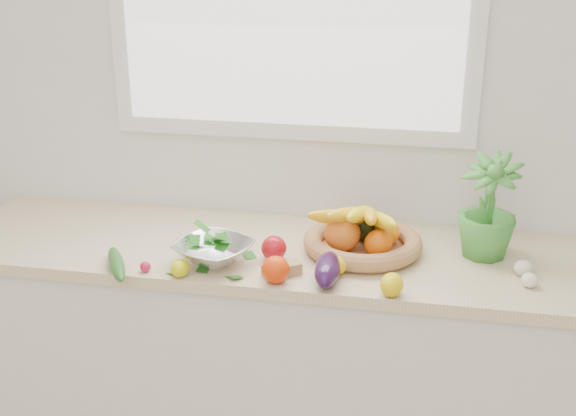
% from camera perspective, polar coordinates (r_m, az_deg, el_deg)
% --- Properties ---
extents(back_wall, '(4.50, 0.02, 2.70)m').
position_cam_1_polar(back_wall, '(2.59, 0.27, 8.79)').
color(back_wall, white).
rests_on(back_wall, ground).
extents(counter_cabinet, '(2.20, 0.58, 0.86)m').
position_cam_1_polar(counter_cabinet, '(2.68, -0.99, -12.25)').
color(counter_cabinet, silver).
rests_on(counter_cabinet, ground).
extents(countertop, '(2.24, 0.62, 0.04)m').
position_cam_1_polar(countertop, '(2.46, -1.06, -3.45)').
color(countertop, beige).
rests_on(countertop, counter_cabinet).
extents(orange_loose, '(0.11, 0.11, 0.09)m').
position_cam_1_polar(orange_loose, '(2.19, -0.98, -4.89)').
color(orange_loose, red).
rests_on(orange_loose, countertop).
extents(lemon_a, '(0.07, 0.08, 0.06)m').
position_cam_1_polar(lemon_a, '(2.26, -8.51, -4.73)').
color(lemon_a, '#D7D50B').
rests_on(lemon_a, countertop).
extents(lemon_b, '(0.08, 0.09, 0.07)m').
position_cam_1_polar(lemon_b, '(2.14, 8.19, -6.02)').
color(lemon_b, yellow).
rests_on(lemon_b, countertop).
extents(lemon_c, '(0.09, 0.10, 0.06)m').
position_cam_1_polar(lemon_c, '(2.25, 3.84, -4.50)').
color(lemon_c, yellow).
rests_on(lemon_c, countertop).
extents(apple, '(0.09, 0.09, 0.08)m').
position_cam_1_polar(apple, '(2.34, -1.12, -3.19)').
color(apple, '#AC0D19').
rests_on(apple, countertop).
extents(ginger, '(0.13, 0.11, 0.04)m').
position_cam_1_polar(ginger, '(2.24, -0.50, -4.90)').
color(ginger, tan).
rests_on(ginger, countertop).
extents(garlic_a, '(0.08, 0.08, 0.05)m').
position_cam_1_polar(garlic_a, '(2.30, 3.03, -4.02)').
color(garlic_a, white).
rests_on(garlic_a, countertop).
extents(garlic_b, '(0.07, 0.07, 0.05)m').
position_cam_1_polar(garlic_b, '(2.35, 18.12, -4.53)').
color(garlic_b, silver).
rests_on(garlic_b, countertop).
extents(garlic_c, '(0.05, 0.05, 0.04)m').
position_cam_1_polar(garlic_c, '(2.29, 18.56, -5.43)').
color(garlic_c, white).
rests_on(garlic_c, countertop).
extents(eggplant, '(0.09, 0.21, 0.08)m').
position_cam_1_polar(eggplant, '(2.20, 3.13, -4.87)').
color(eggplant, '#270E35').
rests_on(eggplant, countertop).
extents(cucumber, '(0.17, 0.24, 0.05)m').
position_cam_1_polar(cucumber, '(2.33, -13.40, -4.32)').
color(cucumber, '#185218').
rests_on(cucumber, countertop).
extents(radish, '(0.04, 0.04, 0.03)m').
position_cam_1_polar(radish, '(2.31, -11.21, -4.57)').
color(radish, '#C41843').
rests_on(radish, countertop).
extents(potted_herb, '(0.25, 0.25, 0.34)m').
position_cam_1_polar(potted_herb, '(2.40, 15.51, 0.11)').
color(potted_herb, '#409235').
rests_on(potted_herb, countertop).
extents(fruit_basket, '(0.47, 0.47, 0.19)m').
position_cam_1_polar(fruit_basket, '(2.40, 5.86, -2.23)').
color(fruit_basket, tan).
rests_on(fruit_basket, countertop).
extents(colander_with_spinach, '(0.31, 0.31, 0.12)m').
position_cam_1_polar(colander_with_spinach, '(2.31, -5.92, -3.04)').
color(colander_with_spinach, silver).
rests_on(colander_with_spinach, countertop).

